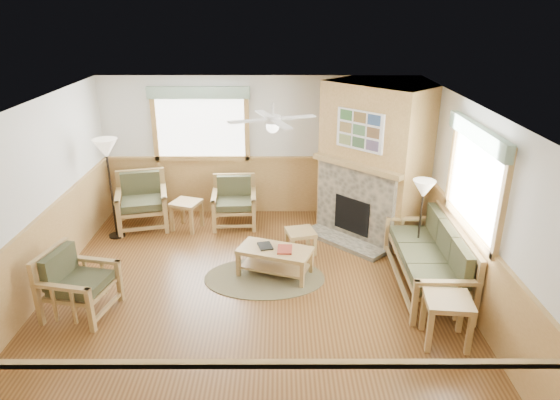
{
  "coord_description": "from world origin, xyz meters",
  "views": [
    {
      "loc": [
        0.39,
        -6.33,
        3.94
      ],
      "look_at": [
        0.4,
        0.7,
        1.15
      ],
      "focal_mm": 32.0,
      "sensor_mm": 36.0,
      "label": 1
    }
  ],
  "objects_px": {
    "end_table_chairs": "(187,215)",
    "floor_lamp_right": "(420,226)",
    "coffee_table": "(275,262)",
    "floor_lamp_left": "(111,189)",
    "armchair_back_right": "(234,202)",
    "sofa": "(427,256)",
    "footstool": "(301,241)",
    "armchair_back_left": "(142,202)",
    "armchair_left": "(79,283)",
    "end_table_sofa": "(446,320)"
  },
  "relations": [
    {
      "from": "armchair_back_left",
      "to": "floor_lamp_right",
      "type": "relative_size",
      "value": 0.67
    },
    {
      "from": "floor_lamp_right",
      "to": "coffee_table",
      "type": "bearing_deg",
      "value": -175.36
    },
    {
      "from": "end_table_chairs",
      "to": "footstool",
      "type": "xyz_separation_m",
      "value": [
        2.07,
        -0.95,
        -0.07
      ]
    },
    {
      "from": "footstool",
      "to": "end_table_chairs",
      "type": "bearing_deg",
      "value": 155.48
    },
    {
      "from": "armchair_back_right",
      "to": "footstool",
      "type": "distance_m",
      "value": 1.69
    },
    {
      "from": "sofa",
      "to": "end_table_sofa",
      "type": "height_order",
      "value": "sofa"
    },
    {
      "from": "armchair_left",
      "to": "end_table_sofa",
      "type": "xyz_separation_m",
      "value": [
        4.73,
        -0.64,
        -0.14
      ]
    },
    {
      "from": "coffee_table",
      "to": "end_table_sofa",
      "type": "relative_size",
      "value": 1.79
    },
    {
      "from": "armchair_left",
      "to": "end_table_sofa",
      "type": "relative_size",
      "value": 1.47
    },
    {
      "from": "end_table_sofa",
      "to": "coffee_table",
      "type": "bearing_deg",
      "value": 142.01
    },
    {
      "from": "end_table_sofa",
      "to": "sofa",
      "type": "bearing_deg",
      "value": 85.17
    },
    {
      "from": "end_table_sofa",
      "to": "floor_lamp_right",
      "type": "bearing_deg",
      "value": 86.49
    },
    {
      "from": "armchair_back_left",
      "to": "coffee_table",
      "type": "relative_size",
      "value": 0.9
    },
    {
      "from": "armchair_back_left",
      "to": "end_table_sofa",
      "type": "xyz_separation_m",
      "value": [
        4.6,
        -3.45,
        -0.19
      ]
    },
    {
      "from": "armchair_back_right",
      "to": "floor_lamp_right",
      "type": "distance_m",
      "value": 3.48
    },
    {
      "from": "armchair_left",
      "to": "footstool",
      "type": "relative_size",
      "value": 1.99
    },
    {
      "from": "end_table_chairs",
      "to": "floor_lamp_left",
      "type": "bearing_deg",
      "value": -164.97
    },
    {
      "from": "end_table_sofa",
      "to": "floor_lamp_left",
      "type": "xyz_separation_m",
      "value": [
        -4.99,
        3.02,
        0.6
      ]
    },
    {
      "from": "armchair_back_right",
      "to": "end_table_sofa",
      "type": "height_order",
      "value": "armchair_back_right"
    },
    {
      "from": "floor_lamp_left",
      "to": "armchair_back_left",
      "type": "bearing_deg",
      "value": 48.24
    },
    {
      "from": "sofa",
      "to": "coffee_table",
      "type": "distance_m",
      "value": 2.27
    },
    {
      "from": "armchair_back_left",
      "to": "floor_lamp_right",
      "type": "xyz_separation_m",
      "value": [
        4.71,
        -1.62,
        0.25
      ]
    },
    {
      "from": "sofa",
      "to": "armchair_left",
      "type": "distance_m",
      "value": 4.89
    },
    {
      "from": "end_table_chairs",
      "to": "coffee_table",
      "type": "bearing_deg",
      "value": -45.75
    },
    {
      "from": "end_table_sofa",
      "to": "floor_lamp_left",
      "type": "relative_size",
      "value": 0.34
    },
    {
      "from": "end_table_chairs",
      "to": "floor_lamp_right",
      "type": "xyz_separation_m",
      "value": [
        3.88,
        -1.51,
        0.47
      ]
    },
    {
      "from": "armchair_left",
      "to": "end_table_sofa",
      "type": "height_order",
      "value": "armchair_left"
    },
    {
      "from": "armchair_left",
      "to": "coffee_table",
      "type": "height_order",
      "value": "armchair_left"
    },
    {
      "from": "coffee_table",
      "to": "footstool",
      "type": "xyz_separation_m",
      "value": [
        0.43,
        0.75,
        -0.02
      ]
    },
    {
      "from": "end_table_sofa",
      "to": "floor_lamp_right",
      "type": "distance_m",
      "value": 1.89
    },
    {
      "from": "end_table_sofa",
      "to": "footstool",
      "type": "xyz_separation_m",
      "value": [
        -1.69,
        2.4,
        -0.11
      ]
    },
    {
      "from": "end_table_sofa",
      "to": "floor_lamp_left",
      "type": "distance_m",
      "value": 5.86
    },
    {
      "from": "footstool",
      "to": "sofa",
      "type": "bearing_deg",
      "value": -30.63
    },
    {
      "from": "armchair_left",
      "to": "coffee_table",
      "type": "bearing_deg",
      "value": -57.18
    },
    {
      "from": "sofa",
      "to": "armchair_back_right",
      "type": "bearing_deg",
      "value": -125.07
    },
    {
      "from": "armchair_back_left",
      "to": "end_table_chairs",
      "type": "distance_m",
      "value": 0.87
    },
    {
      "from": "end_table_chairs",
      "to": "armchair_back_right",
      "type": "bearing_deg",
      "value": 13.3
    },
    {
      "from": "end_table_chairs",
      "to": "footstool",
      "type": "height_order",
      "value": "end_table_chairs"
    },
    {
      "from": "end_table_chairs",
      "to": "floor_lamp_left",
      "type": "xyz_separation_m",
      "value": [
        -1.22,
        -0.33,
        0.64
      ]
    },
    {
      "from": "sofa",
      "to": "end_table_chairs",
      "type": "distance_m",
      "value": 4.37
    },
    {
      "from": "floor_lamp_left",
      "to": "end_table_chairs",
      "type": "bearing_deg",
      "value": 15.03
    },
    {
      "from": "end_table_chairs",
      "to": "floor_lamp_right",
      "type": "distance_m",
      "value": 4.19
    },
    {
      "from": "coffee_table",
      "to": "footstool",
      "type": "relative_size",
      "value": 2.42
    },
    {
      "from": "end_table_sofa",
      "to": "floor_lamp_right",
      "type": "relative_size",
      "value": 0.41
    },
    {
      "from": "armchair_left",
      "to": "armchair_back_right",
      "type": "bearing_deg",
      "value": -20.52
    },
    {
      "from": "sofa",
      "to": "armchair_back_right",
      "type": "relative_size",
      "value": 2.34
    },
    {
      "from": "sofa",
      "to": "floor_lamp_left",
      "type": "distance_m",
      "value": 5.39
    },
    {
      "from": "floor_lamp_right",
      "to": "footstool",
      "type": "bearing_deg",
      "value": 162.57
    },
    {
      "from": "end_table_chairs",
      "to": "floor_lamp_right",
      "type": "height_order",
      "value": "floor_lamp_right"
    },
    {
      "from": "armchair_back_left",
      "to": "end_table_chairs",
      "type": "bearing_deg",
      "value": -20.89
    }
  ]
}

